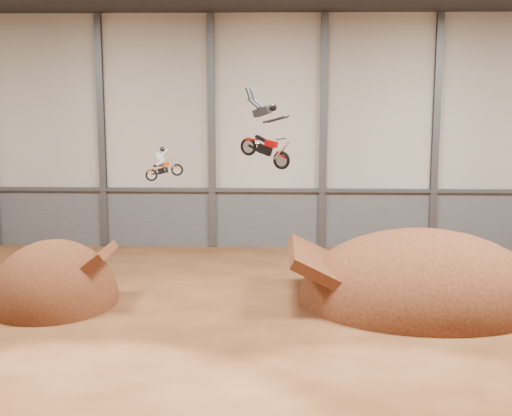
# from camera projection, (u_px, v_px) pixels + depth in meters

# --- Properties ---
(floor) EXTENTS (40.00, 40.00, 0.00)m
(floor) POSITION_uv_depth(u_px,v_px,m) (260.00, 327.00, 29.15)
(floor) COLOR #512A15
(floor) RESTS_ON ground
(back_wall) EXTENTS (40.00, 0.10, 14.00)m
(back_wall) POSITION_uv_depth(u_px,v_px,m) (267.00, 133.00, 42.75)
(back_wall) COLOR beige
(back_wall) RESTS_ON ground
(lower_band_back) EXTENTS (39.80, 0.18, 3.50)m
(lower_band_back) POSITION_uv_depth(u_px,v_px,m) (267.00, 219.00, 43.53)
(lower_band_back) COLOR #54565C
(lower_band_back) RESTS_ON ground
(steel_rail) EXTENTS (39.80, 0.35, 0.20)m
(steel_rail) POSITION_uv_depth(u_px,v_px,m) (267.00, 190.00, 43.08)
(steel_rail) COLOR #47494F
(steel_rail) RESTS_ON lower_band_back
(steel_column_1) EXTENTS (0.40, 0.36, 13.90)m
(steel_column_1) POSITION_uv_depth(u_px,v_px,m) (102.00, 132.00, 42.89)
(steel_column_1) COLOR #47494F
(steel_column_1) RESTS_ON ground
(steel_column_2) EXTENTS (0.40, 0.36, 13.90)m
(steel_column_2) POSITION_uv_depth(u_px,v_px,m) (212.00, 133.00, 42.66)
(steel_column_2) COLOR #47494F
(steel_column_2) RESTS_ON ground
(steel_column_3) EXTENTS (0.40, 0.36, 13.90)m
(steel_column_3) POSITION_uv_depth(u_px,v_px,m) (323.00, 133.00, 42.44)
(steel_column_3) COLOR #47494F
(steel_column_3) RESTS_ON ground
(steel_column_4) EXTENTS (0.40, 0.36, 13.90)m
(steel_column_4) POSITION_uv_depth(u_px,v_px,m) (436.00, 133.00, 42.21)
(steel_column_4) COLOR #47494F
(steel_column_4) RESTS_ON ground
(takeoff_ramp) EXTENTS (5.78, 6.67, 5.78)m
(takeoff_ramp) POSITION_uv_depth(u_px,v_px,m) (54.00, 303.00, 32.45)
(takeoff_ramp) COLOR #411D10
(takeoff_ramp) RESTS_ON ground
(landing_ramp) EXTENTS (11.37, 10.06, 6.56)m
(landing_ramp) POSITION_uv_depth(u_px,v_px,m) (422.00, 300.00, 32.83)
(landing_ramp) COLOR #411D10
(landing_ramp) RESTS_ON ground
(fmx_rider_a) EXTENTS (2.15, 0.94, 1.95)m
(fmx_rider_a) POSITION_uv_depth(u_px,v_px,m) (165.00, 161.00, 33.73)
(fmx_rider_a) COLOR #CB4506
(fmx_rider_b) EXTENTS (3.82, 2.65, 3.56)m
(fmx_rider_b) POSITION_uv_depth(u_px,v_px,m) (262.00, 129.00, 29.31)
(fmx_rider_b) COLOR #B10709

